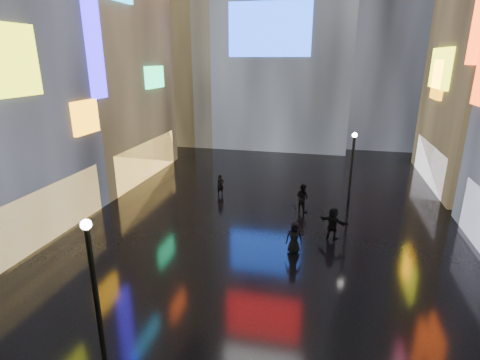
% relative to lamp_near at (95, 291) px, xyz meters
% --- Properties ---
extents(ground, '(140.00, 140.00, 0.00)m').
position_rel_lamp_near_xyz_m(ground, '(3.15, 12.94, -2.94)').
color(ground, black).
rests_on(ground, ground).
extents(building_left_far, '(10.28, 12.00, 22.00)m').
position_rel_lamp_near_xyz_m(building_left_far, '(-12.83, 18.94, 8.04)').
color(building_left_far, black).
rests_on(building_left_far, ground).
extents(tower_flank_left, '(10.00, 10.00, 26.00)m').
position_rel_lamp_near_xyz_m(tower_flank_left, '(-10.85, 34.94, 10.06)').
color(tower_flank_left, black).
rests_on(tower_flank_left, ground).
extents(lamp_near, '(0.30, 0.30, 5.20)m').
position_rel_lamp_near_xyz_m(lamp_near, '(0.00, 0.00, 0.00)').
color(lamp_near, black).
rests_on(lamp_near, ground).
extents(lamp_far, '(0.30, 0.30, 5.20)m').
position_rel_lamp_near_xyz_m(lamp_far, '(7.82, 14.68, 0.00)').
color(lamp_far, black).
rests_on(lamp_far, ground).
extents(pedestrian_4, '(0.87, 0.62, 1.67)m').
position_rel_lamp_near_xyz_m(pedestrian_4, '(5.00, 8.92, -2.11)').
color(pedestrian_4, black).
rests_on(pedestrian_4, ground).
extents(pedestrian_5, '(1.73, 1.18, 1.79)m').
position_rel_lamp_near_xyz_m(pedestrian_5, '(6.86, 11.00, -2.05)').
color(pedestrian_5, black).
rests_on(pedestrian_5, ground).
extents(pedestrian_6, '(0.65, 0.64, 1.52)m').
position_rel_lamp_near_xyz_m(pedestrian_6, '(-0.92, 16.12, -2.18)').
color(pedestrian_6, black).
rests_on(pedestrian_6, ground).
extents(pedestrian_7, '(1.11, 1.06, 1.81)m').
position_rel_lamp_near_xyz_m(pedestrian_7, '(4.97, 14.54, -2.04)').
color(pedestrian_7, black).
rests_on(pedestrian_7, ground).
extents(umbrella_2, '(1.28, 1.26, 0.96)m').
position_rel_lamp_near_xyz_m(umbrella_2, '(5.00, 8.92, -0.79)').
color(umbrella_2, black).
rests_on(umbrella_2, pedestrian_4).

